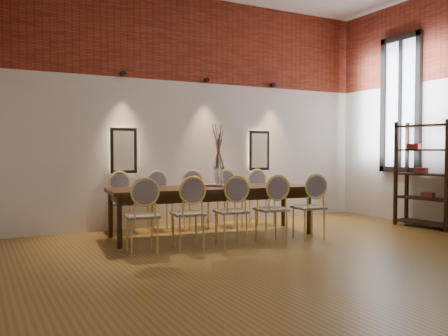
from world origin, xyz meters
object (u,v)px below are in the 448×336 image
dining_table (212,211)px  chair_far_b (160,202)px  chair_near_e (309,207)px  chair_far_d (230,199)px  chair_near_b (188,213)px  shelving_rack (426,174)px  bowl (194,182)px  chair_far_e (262,197)px  chair_near_a (142,216)px  vase (218,177)px  chair_far_c (196,200)px  book (208,185)px  chair_far_a (122,203)px  chair_near_c (231,211)px  chair_near_d (271,209)px

dining_table → chair_far_b: size_ratio=3.27×
chair_near_e → chair_far_d: (-0.44, 1.61, 0.00)m
chair_near_b → shelving_rack: 4.28m
bowl → shelving_rack: bearing=-14.1°
chair_far_e → bowl: (-1.61, -0.65, 0.37)m
chair_near_b → chair_far_e: size_ratio=1.00×
chair_far_e → bowl: size_ratio=3.92×
bowl → chair_near_a: bearing=-148.5°
chair_far_e → chair_near_a: bearing=32.2°
chair_far_b → vase: (0.63, -0.85, 0.43)m
chair_near_e → vase: size_ratio=3.13×
vase → shelving_rack: size_ratio=0.17×
chair_far_c → book: chair_far_c is taller
chair_near_e → chair_far_a: (-2.27, 1.81, 0.00)m
chair_far_a → chair_far_b: (0.61, -0.07, 0.00)m
chair_near_c → chair_near_a: bearing=180.0°
chair_far_d → bowl: chair_far_d is taller
chair_far_c → bowl: (-0.39, -0.79, 0.37)m
chair_near_c → chair_far_c: bearing=90.0°
chair_near_e → chair_far_b: 2.41m
chair_near_c → bowl: size_ratio=3.92×
chair_far_c → chair_far_d: size_ratio=1.00×
bowl → dining_table: bearing=3.1°
chair_far_b → chair_far_d: same height
chair_near_e → chair_far_b: size_ratio=1.00×
book → chair_near_d: bearing=-61.8°
chair_near_e → chair_far_a: size_ratio=1.00×
chair_far_a → chair_near_a: bearing=90.0°
chair_near_a → chair_near_e: (2.45, -0.27, 0.00)m
chair_near_d → shelving_rack: shelving_rack is taller
chair_near_b → chair_far_d: (1.40, 1.40, 0.00)m
chair_near_d → chair_far_d: (0.17, 1.54, 0.00)m
chair_near_a → chair_far_d: bearing=40.0°
chair_far_a → book: chair_far_a is taller
dining_table → shelving_rack: 3.72m
chair_far_a → chair_far_b: 0.62m
chair_far_a → chair_far_d: same height
chair_far_b → chair_far_e: same height
book → vase: bearing=-55.1°
chair_near_b → book: bearing=56.8°
bowl → shelving_rack: (3.85, -0.97, 0.06)m
vase → book: bearing=124.9°
book → shelving_rack: bearing=-17.6°
dining_table → chair_near_a: chair_near_a is taller
chair_far_d → dining_table: bearing=51.5°
chair_near_d → chair_far_d: size_ratio=1.00×
chair_near_c → chair_near_e: same height
chair_near_b → book: 1.13m
chair_near_e → book: bearing=143.7°
chair_far_c → chair_near_b: bearing=68.3°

